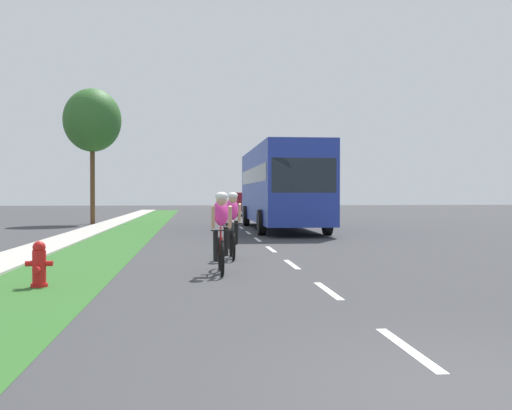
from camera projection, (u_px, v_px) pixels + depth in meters
The scene contains 10 objects.
ground_plane at pixel (249, 233), 24.53m from camera, with size 120.00×120.00×0.00m, color #38383A.
grass_verge at pixel (128, 234), 24.07m from camera, with size 2.15×70.00×0.01m, color #2D6026.
sidewalk_concrete at pixel (82, 234), 23.90m from camera, with size 1.31×70.00×0.10m, color #B2ADA3.
lane_markings_center at pixel (241, 228), 28.51m from camera, with size 0.12×54.07×0.01m.
fire_hydrant_red at pixel (39, 265), 10.32m from camera, with size 0.44×0.38×0.76m.
cyclist_lead at pixel (221, 231), 12.12m from camera, with size 0.42×1.72×1.58m.
cyclist_trailing at pixel (232, 224), 14.90m from camera, with size 0.42×1.72×1.58m.
bus_blue at pixel (281, 184), 27.12m from camera, with size 2.78×11.60×3.48m.
pickup_maroon at pixel (248, 204), 45.12m from camera, with size 2.22×5.10×1.64m.
street_tree_near at pixel (92, 121), 31.97m from camera, with size 2.94×2.94×6.93m.
Camera 1 is at (-2.11, -4.42, 1.54)m, focal length 43.89 mm.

